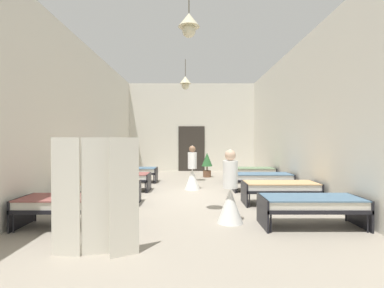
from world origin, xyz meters
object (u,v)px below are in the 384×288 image
Objects in this scene: bed_right_row_1 at (281,187)px; potted_plant at (208,162)px; bed_right_row_2 at (263,178)px; bed_right_row_3 at (251,171)px; bed_left_row_0 at (71,204)px; bed_right_row_0 at (312,204)px; nurse_mid_aisle at (193,174)px; nurse_near_aisle at (231,197)px; bed_left_row_2 at (121,177)px; bed_left_row_3 at (134,171)px; privacy_screen at (97,197)px; bed_left_row_1 at (103,187)px.

potted_plant is (-1.61, 5.36, 0.22)m from bed_right_row_1.
bed_right_row_2 is 1.00× the size of bed_right_row_3.
bed_left_row_0 and bed_right_row_2 have the same top height.
potted_plant reaches higher than bed_right_row_0.
nurse_mid_aisle is (-2.27, 2.17, 0.09)m from bed_right_row_1.
bed_left_row_2 is at bearing 116.84° from nurse_near_aisle.
bed_right_row_0 is 1.54m from nurse_near_aisle.
bed_left_row_0 and bed_right_row_0 have the same top height.
potted_plant is at bearing 114.92° from bed_right_row_2.
bed_right_row_1 and bed_right_row_2 have the same top height.
potted_plant is at bearing 106.70° from bed_right_row_1.
bed_left_row_3 is at bearing 140.55° from bed_right_row_1.
privacy_screen is at bearing -82.33° from bed_left_row_3.
bed_right_row_2 is at bearing 52.56° from nurse_near_aisle.
bed_right_row_2 is (4.62, 3.80, 0.00)m from bed_left_row_0.
bed_right_row_1 is 1.28× the size of nurse_near_aisle.
bed_right_row_0 is at bearing 0.00° from bed_left_row_0.
nurse_near_aisle reaches higher than bed_right_row_3.
bed_right_row_2 is 1.74× the size of potted_plant.
nurse_mid_aisle is 1.36× the size of potted_plant.
nurse_mid_aisle is (2.34, -1.63, 0.09)m from bed_left_row_3.
potted_plant is at bearing 48.99° from bed_left_row_2.
privacy_screen reaches higher than bed_right_row_1.
privacy_screen is (-3.67, -7.06, 0.41)m from bed_right_row_3.
bed_right_row_1 is at bearing -90.00° from bed_right_row_3.
bed_left_row_0 is 1.28× the size of nurse_near_aisle.
bed_left_row_1 is at bearing 157.64° from bed_right_row_0.
bed_right_row_0 is at bearing 8.40° from privacy_screen.
nurse_near_aisle is at bearing -89.25° from potted_plant.
privacy_screen reaches higher than potted_plant.
bed_right_row_3 is (4.62, 5.70, 0.00)m from bed_left_row_0.
bed_left_row_2 is 1.00× the size of bed_right_row_3.
bed_left_row_2 is 1.00× the size of bed_right_row_2.
nurse_near_aisle is 2.71m from privacy_screen.
bed_left_row_0 is at bearing -75.05° from nurse_mid_aisle.
bed_right_row_2 and bed_right_row_3 have the same top height.
bed_left_row_1 is 3.51m from nurse_near_aisle.
bed_left_row_2 is at bearing -157.64° from bed_right_row_3.
bed_right_row_2 is at bearing 0.00° from bed_left_row_2.
bed_right_row_1 is at bearing 90.00° from bed_right_row_0.
nurse_mid_aisle is at bearing 119.21° from bed_right_row_0.
nurse_near_aisle is (3.10, -1.65, 0.09)m from bed_left_row_1.
privacy_screen is at bearing -138.39° from bed_right_row_1.
bed_right_row_3 is (0.00, 5.70, 0.00)m from bed_right_row_0.
privacy_screen is (0.95, -5.16, 0.41)m from bed_left_row_2.
bed_left_row_1 is 1.00× the size of bed_right_row_1.
potted_plant is at bearing 102.49° from bed_right_row_0.
bed_left_row_1 and bed_right_row_2 have the same top height.
bed_left_row_0 is at bearing -90.00° from bed_left_row_1.
privacy_screen is (-3.67, -1.36, 0.41)m from bed_right_row_0.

